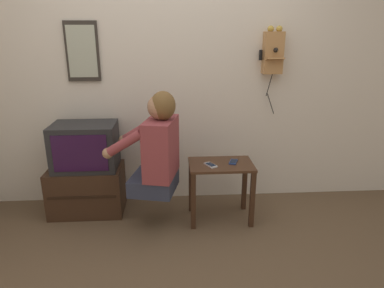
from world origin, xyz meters
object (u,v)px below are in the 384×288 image
(framed_picture, at_px, (82,52))
(wall_phone_antique, at_px, (273,52))
(cell_phone_spare, at_px, (233,162))
(television, at_px, (85,146))
(person, at_px, (158,147))
(cell_phone_held, at_px, (211,165))

(framed_picture, bearing_deg, wall_phone_antique, -1.48)
(framed_picture, distance_m, cell_phone_spare, 1.65)
(television, bearing_deg, cell_phone_spare, -8.71)
(person, bearing_deg, wall_phone_antique, -53.20)
(wall_phone_antique, relative_size, cell_phone_held, 5.77)
(person, bearing_deg, framed_picture, 65.23)
(wall_phone_antique, bearing_deg, cell_phone_held, -143.45)
(cell_phone_held, bearing_deg, person, 154.29)
(framed_picture, height_order, cell_phone_spare, framed_picture)
(person, distance_m, cell_phone_held, 0.48)
(television, relative_size, framed_picture, 1.08)
(framed_picture, bearing_deg, person, -37.74)
(cell_phone_held, distance_m, cell_phone_spare, 0.22)
(television, height_order, framed_picture, framed_picture)
(person, xyz_separation_m, cell_phone_spare, (0.65, 0.08, -0.17))
(television, xyz_separation_m, wall_phone_antique, (1.71, 0.18, 0.80))
(wall_phone_antique, distance_m, framed_picture, 1.71)
(cell_phone_spare, bearing_deg, television, -168.52)
(cell_phone_spare, bearing_deg, person, -152.88)
(person, relative_size, framed_picture, 1.65)
(television, bearing_deg, person, -23.08)
(person, distance_m, wall_phone_antique, 1.36)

